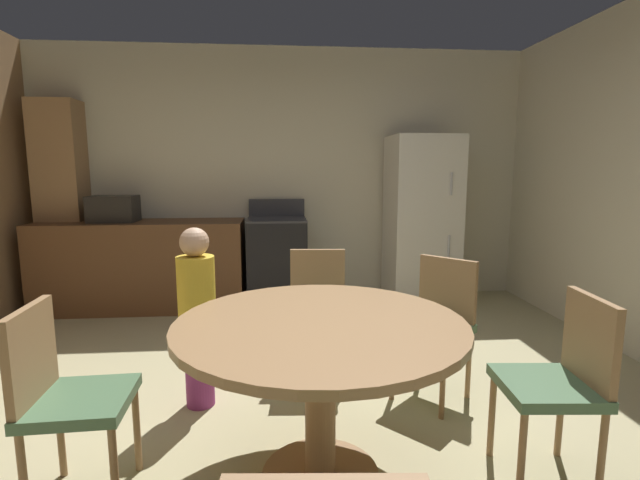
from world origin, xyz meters
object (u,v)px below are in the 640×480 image
object	(u,v)px
oven_range	(277,261)
chair_northeast	(438,319)
person_child	(197,313)
microwave	(114,209)
refrigerator	(421,221)
chair_north	(318,305)
chair_west	(63,391)
dining_table	(320,353)
chair_east	(562,376)

from	to	relation	value
oven_range	chair_northeast	distance (m)	2.30
chair_northeast	person_child	world-z (taller)	person_child
oven_range	microwave	bearing A→B (deg)	-179.87
refrigerator	chair_northeast	world-z (taller)	refrigerator
refrigerator	oven_range	bearing A→B (deg)	177.96
chair_north	chair_northeast	bearing A→B (deg)	68.47
refrigerator	chair_west	world-z (taller)	refrigerator
refrigerator	chair_west	bearing A→B (deg)	-130.60
dining_table	chair_north	distance (m)	1.10
refrigerator	chair_east	distance (m)	2.88
chair_east	person_child	xyz separation A→B (m)	(-1.75, 0.83, 0.08)
refrigerator	chair_west	xyz separation A→B (m)	(-2.40, -2.80, -0.38)
oven_range	microwave	distance (m)	1.71
refrigerator	microwave	size ratio (longest dim) A/B	4.00
chair_west	chair_east	size ratio (longest dim) A/B	1.00
chair_north	person_child	xyz separation A→B (m)	(-0.75, -0.35, 0.08)
chair_east	person_child	bearing A→B (deg)	-20.57
chair_west	chair_east	distance (m)	2.18
microwave	chair_northeast	world-z (taller)	microwave
oven_range	dining_table	xyz separation A→B (m)	(0.20, -2.81, 0.14)
chair_northeast	person_child	size ratio (longest dim) A/B	0.80
oven_range	chair_west	xyz separation A→B (m)	(-0.89, -2.85, 0.03)
dining_table	person_child	bearing A→B (deg)	132.02
chair_northeast	chair_north	size ratio (longest dim) A/B	1.00
microwave	chair_east	world-z (taller)	microwave
chair_east	refrigerator	bearing A→B (deg)	-89.60
chair_northeast	person_child	xyz separation A→B (m)	(-1.47, 0.00, 0.08)
oven_range	chair_east	world-z (taller)	oven_range
refrigerator	chair_northeast	xyz separation A→B (m)	(-0.51, -2.01, -0.38)
chair_northeast	chair_east	xyz separation A→B (m)	(0.29, -0.83, 0.00)
microwave	refrigerator	bearing A→B (deg)	-0.92
person_child	dining_table	bearing A→B (deg)	0.00
dining_table	chair_east	size ratio (longest dim) A/B	1.49
oven_range	chair_north	size ratio (longest dim) A/B	1.26
microwave	chair_east	distance (m)	4.13
person_child	microwave	bearing A→B (deg)	167.19
oven_range	chair_north	world-z (taller)	oven_range
oven_range	chair_north	bearing A→B (deg)	-80.68
chair_east	person_child	world-z (taller)	person_child
chair_west	chair_northeast	bearing A→B (deg)	20.24
oven_range	microwave	world-z (taller)	microwave
chair_north	oven_range	bearing A→B (deg)	-166.53
chair_east	oven_range	bearing A→B (deg)	-61.17
oven_range	dining_table	bearing A→B (deg)	-85.86
dining_table	chair_east	xyz separation A→B (m)	(1.09, -0.09, -0.11)
chair_west	chair_east	bearing A→B (deg)	-3.57
refrigerator	chair_east	world-z (taller)	refrigerator
microwave	person_child	bearing A→B (deg)	-60.78
dining_table	chair_north	world-z (taller)	chair_north
chair_north	microwave	bearing A→B (deg)	-127.93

